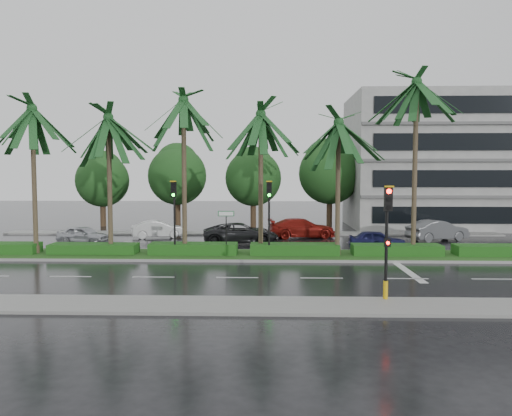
{
  "coord_description": "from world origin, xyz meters",
  "views": [
    {
      "loc": [
        1.56,
        -28.31,
        4.95
      ],
      "look_at": [
        0.71,
        1.5,
        2.86
      ],
      "focal_mm": 35.0,
      "sensor_mm": 36.0,
      "label": 1
    }
  ],
  "objects_px": {
    "street_sign": "(226,222)",
    "car_silver": "(84,235)",
    "signal_median_left": "(174,207)",
    "car_grey": "(437,230)",
    "car_darkgrey": "(241,233)",
    "car_blue": "(377,240)",
    "car_red": "(302,228)",
    "signal_near": "(387,238)",
    "car_white": "(158,229)"
  },
  "relations": [
    {
      "from": "car_darkgrey",
      "to": "car_grey",
      "type": "bearing_deg",
      "value": -88.49
    },
    {
      "from": "signal_near",
      "to": "car_blue",
      "type": "relative_size",
      "value": 1.2
    },
    {
      "from": "signal_median_left",
      "to": "street_sign",
      "type": "height_order",
      "value": "signal_median_left"
    },
    {
      "from": "car_red",
      "to": "car_blue",
      "type": "height_order",
      "value": "car_red"
    },
    {
      "from": "signal_near",
      "to": "car_grey",
      "type": "bearing_deg",
      "value": 66.23
    },
    {
      "from": "car_blue",
      "to": "car_grey",
      "type": "distance_m",
      "value": 6.89
    },
    {
      "from": "car_darkgrey",
      "to": "car_silver",
      "type": "bearing_deg",
      "value": 86.28
    },
    {
      "from": "signal_near",
      "to": "signal_median_left",
      "type": "relative_size",
      "value": 1.0
    },
    {
      "from": "signal_median_left",
      "to": "car_darkgrey",
      "type": "distance_m",
      "value": 7.44
    },
    {
      "from": "car_white",
      "to": "car_grey",
      "type": "distance_m",
      "value": 20.85
    },
    {
      "from": "street_sign",
      "to": "car_darkgrey",
      "type": "height_order",
      "value": "street_sign"
    },
    {
      "from": "car_grey",
      "to": "car_darkgrey",
      "type": "bearing_deg",
      "value": 75.59
    },
    {
      "from": "car_darkgrey",
      "to": "car_red",
      "type": "bearing_deg",
      "value": -59.32
    },
    {
      "from": "car_blue",
      "to": "car_grey",
      "type": "height_order",
      "value": "car_grey"
    },
    {
      "from": "car_red",
      "to": "signal_median_left",
      "type": "bearing_deg",
      "value": 132.22
    },
    {
      "from": "signal_near",
      "to": "car_grey",
      "type": "relative_size",
      "value": 0.95
    },
    {
      "from": "signal_near",
      "to": "car_silver",
      "type": "relative_size",
      "value": 1.17
    },
    {
      "from": "car_red",
      "to": "car_blue",
      "type": "distance_m",
      "value": 7.36
    },
    {
      "from": "car_red",
      "to": "car_blue",
      "type": "relative_size",
      "value": 1.4
    },
    {
      "from": "car_silver",
      "to": "car_darkgrey",
      "type": "height_order",
      "value": "car_darkgrey"
    },
    {
      "from": "street_sign",
      "to": "car_silver",
      "type": "distance_m",
      "value": 11.95
    },
    {
      "from": "car_darkgrey",
      "to": "car_blue",
      "type": "distance_m",
      "value": 9.33
    },
    {
      "from": "signal_median_left",
      "to": "car_white",
      "type": "height_order",
      "value": "signal_median_left"
    },
    {
      "from": "car_darkgrey",
      "to": "car_blue",
      "type": "bearing_deg",
      "value": -111.35
    },
    {
      "from": "car_silver",
      "to": "car_blue",
      "type": "height_order",
      "value": "car_silver"
    },
    {
      "from": "street_sign",
      "to": "car_red",
      "type": "bearing_deg",
      "value": 61.83
    },
    {
      "from": "signal_median_left",
      "to": "car_grey",
      "type": "height_order",
      "value": "signal_median_left"
    },
    {
      "from": "signal_median_left",
      "to": "car_red",
      "type": "relative_size",
      "value": 0.85
    },
    {
      "from": "car_silver",
      "to": "car_darkgrey",
      "type": "bearing_deg",
      "value": -76.08
    },
    {
      "from": "car_red",
      "to": "car_blue",
      "type": "xyz_separation_m",
      "value": [
        4.5,
        -5.82,
        -0.12
      ]
    },
    {
      "from": "car_white",
      "to": "signal_near",
      "type": "bearing_deg",
      "value": -160.36
    },
    {
      "from": "signal_near",
      "to": "signal_median_left",
      "type": "xyz_separation_m",
      "value": [
        -10.0,
        9.69,
        0.49
      ]
    },
    {
      "from": "car_blue",
      "to": "car_white",
      "type": "bearing_deg",
      "value": 76.38
    },
    {
      "from": "car_darkgrey",
      "to": "car_blue",
      "type": "height_order",
      "value": "car_darkgrey"
    },
    {
      "from": "car_silver",
      "to": "car_grey",
      "type": "distance_m",
      "value": 25.43
    },
    {
      "from": "street_sign",
      "to": "car_darkgrey",
      "type": "xyz_separation_m",
      "value": [
        0.5,
        5.97,
        -1.39
      ]
    },
    {
      "from": "car_white",
      "to": "car_darkgrey",
      "type": "height_order",
      "value": "car_darkgrey"
    },
    {
      "from": "street_sign",
      "to": "car_blue",
      "type": "bearing_deg",
      "value": 20.33
    },
    {
      "from": "signal_median_left",
      "to": "car_grey",
      "type": "bearing_deg",
      "value": 24.36
    },
    {
      "from": "signal_median_left",
      "to": "car_red",
      "type": "height_order",
      "value": "signal_median_left"
    },
    {
      "from": "car_darkgrey",
      "to": "car_blue",
      "type": "relative_size",
      "value": 1.45
    },
    {
      "from": "car_silver",
      "to": "car_red",
      "type": "distance_m",
      "value": 15.96
    },
    {
      "from": "car_grey",
      "to": "car_silver",
      "type": "bearing_deg",
      "value": 73.33
    },
    {
      "from": "street_sign",
      "to": "car_blue",
      "type": "xyz_separation_m",
      "value": [
        9.5,
        3.52,
        -1.5
      ]
    },
    {
      "from": "signal_median_left",
      "to": "car_grey",
      "type": "distance_m",
      "value": 19.69
    },
    {
      "from": "signal_median_left",
      "to": "car_white",
      "type": "relative_size",
      "value": 1.08
    },
    {
      "from": "signal_near",
      "to": "car_grey",
      "type": "distance_m",
      "value": 19.48
    },
    {
      "from": "car_darkgrey",
      "to": "signal_median_left",
      "type": "bearing_deg",
      "value": 144.28
    },
    {
      "from": "car_blue",
      "to": "signal_near",
      "type": "bearing_deg",
      "value": 174.99
    },
    {
      "from": "car_darkgrey",
      "to": "car_red",
      "type": "xyz_separation_m",
      "value": [
        4.5,
        3.36,
        0.01
      ]
    }
  ]
}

